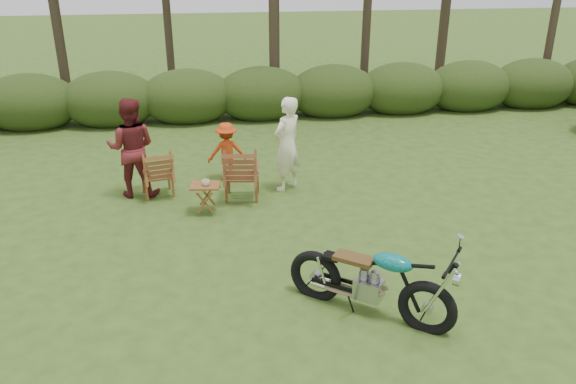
{
  "coord_description": "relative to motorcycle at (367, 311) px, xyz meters",
  "views": [
    {
      "loc": [
        -1.71,
        -6.04,
        4.13
      ],
      "look_at": [
        -0.49,
        1.51,
        0.9
      ],
      "focal_mm": 35.0,
      "sensor_mm": 36.0,
      "label": 1
    }
  ],
  "objects": [
    {
      "name": "ground",
      "position": [
        -0.22,
        0.36,
        0.0
      ],
      "size": [
        80.0,
        80.0,
        0.0
      ],
      "primitive_type": "plane",
      "color": "#304717",
      "rests_on": "ground"
    },
    {
      "name": "motorcycle",
      "position": [
        0.0,
        0.0,
        0.0
      ],
      "size": [
        2.1,
        1.9,
        1.18
      ],
      "primitive_type": null,
      "rotation": [
        0.0,
        0.0,
        -0.67
      ],
      "color": "#0EBAB5",
      "rests_on": "ground"
    },
    {
      "name": "lawn_chair_right",
      "position": [
        -1.24,
        3.84,
        0.0
      ],
      "size": [
        0.78,
        0.78,
        0.99
      ],
      "primitive_type": null,
      "rotation": [
        0.0,
        0.0,
        2.98
      ],
      "color": "#5D2C17",
      "rests_on": "ground"
    },
    {
      "name": "lawn_chair_left",
      "position": [
        -2.77,
        4.23,
        0.0
      ],
      "size": [
        0.73,
        0.73,
        0.88
      ],
      "primitive_type": null,
      "rotation": [
        0.0,
        0.0,
        3.36
      ],
      "color": "brown",
      "rests_on": "ground"
    },
    {
      "name": "side_table",
      "position": [
        -1.91,
        3.29,
        0.26
      ],
      "size": [
        0.57,
        0.5,
        0.53
      ],
      "primitive_type": null,
      "rotation": [
        0.0,
        0.0,
        -0.13
      ],
      "color": "brown",
      "rests_on": "ground"
    },
    {
      "name": "cup",
      "position": [
        -1.9,
        3.24,
        0.58
      ],
      "size": [
        0.16,
        0.16,
        0.11
      ],
      "primitive_type": "imported",
      "rotation": [
        0.0,
        0.0,
        -0.21
      ],
      "color": "beige",
      "rests_on": "side_table"
    },
    {
      "name": "adult_a",
      "position": [
        -0.36,
        4.14,
        0.0
      ],
      "size": [
        0.77,
        0.74,
        1.79
      ],
      "primitive_type": "imported",
      "rotation": [
        0.0,
        0.0,
        3.83
      ],
      "color": "#F7F1CB",
      "rests_on": "ground"
    },
    {
      "name": "adult_b",
      "position": [
        -3.19,
        4.32,
        0.0
      ],
      "size": [
        0.96,
        0.79,
        1.83
      ],
      "primitive_type": "imported",
      "rotation": [
        0.0,
        0.0,
        3.03
      ],
      "color": "maroon",
      "rests_on": "ground"
    },
    {
      "name": "child",
      "position": [
        -1.45,
        4.81,
        0.0
      ],
      "size": [
        0.77,
        0.47,
        1.17
      ],
      "primitive_type": "imported",
      "rotation": [
        0.0,
        0.0,
        3.19
      ],
      "color": "red",
      "rests_on": "ground"
    }
  ]
}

